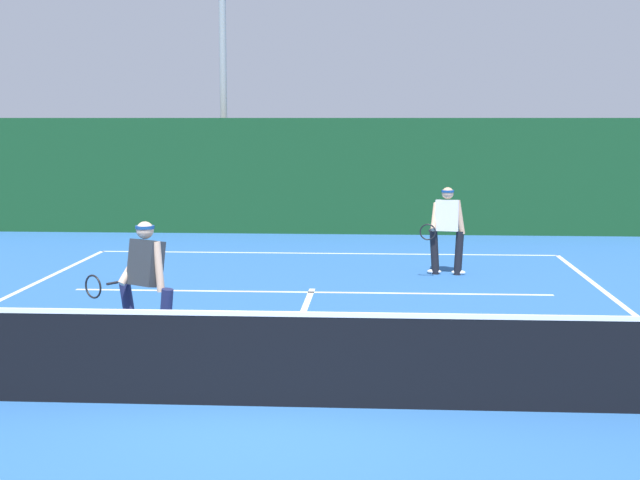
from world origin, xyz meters
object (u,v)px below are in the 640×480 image
tennis_ball (90,340)px  player_near (145,280)px  player_far (447,227)px  light_pole (223,71)px

tennis_ball → player_near: bearing=-19.7°
player_far → light_pole: light_pole is taller
tennis_ball → light_pole: bearing=91.7°
player_near → player_far: (4.10, 5.81, 0.01)m
player_near → player_far: size_ratio=1.00×
player_far → light_pole: size_ratio=0.25×
player_near → light_pole: (-1.19, 13.01, 3.19)m
player_near → light_pole: light_pole is taller
player_near → player_far: player_far is taller
player_far → light_pole: 9.48m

